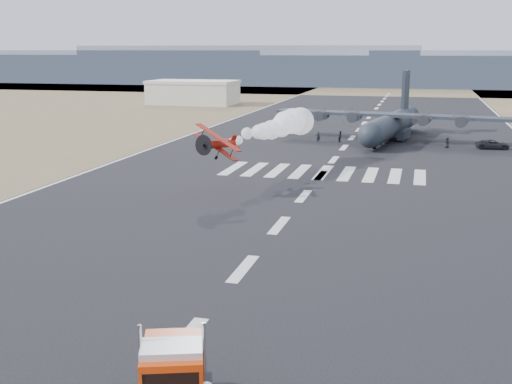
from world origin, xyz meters
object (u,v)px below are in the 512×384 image
at_px(crew_c, 381,142).
at_px(crew_f, 387,138).
at_px(transport_aircraft, 392,123).
at_px(support_vehicle, 493,144).
at_px(crew_b, 341,137).
at_px(crew_d, 374,138).
at_px(crew_h, 379,139).
at_px(crew_e, 447,142).
at_px(aerobatic_biplane, 218,144).
at_px(crew_a, 318,137).
at_px(crew_g, 362,137).
at_px(hangar_left, 193,92).

xyz_separation_m(crew_c, crew_f, (0.67, 3.65, 0.15)).
distance_m(transport_aircraft, support_vehicle, 17.65).
distance_m(crew_b, crew_d, 5.61).
bearing_deg(crew_f, crew_h, -78.77).
bearing_deg(transport_aircraft, crew_e, -29.27).
relative_size(aerobatic_biplane, crew_b, 3.04).
bearing_deg(crew_f, transport_aircraft, 134.90).
xyz_separation_m(aerobatic_biplane, crew_c, (14.69, 40.14, -4.78)).
relative_size(crew_a, crew_h, 1.02).
distance_m(crew_a, crew_b, 3.83).
relative_size(support_vehicle, crew_f, 2.73).
distance_m(crew_c, crew_e, 10.40).
distance_m(transport_aircraft, crew_g, 6.38).
bearing_deg(transport_aircraft, crew_d, -112.91).
relative_size(crew_a, crew_e, 1.03).
height_order(aerobatic_biplane, crew_c, aerobatic_biplane).
bearing_deg(crew_e, crew_b, -53.54).
bearing_deg(crew_b, crew_g, -49.52).
distance_m(crew_c, crew_h, 2.19).
xyz_separation_m(crew_e, crew_g, (-13.77, 3.49, -0.04)).
bearing_deg(transport_aircraft, crew_f, -85.71).
height_order(crew_a, crew_h, crew_a).
xyz_separation_m(support_vehicle, crew_c, (-17.23, -1.91, 0.08)).
bearing_deg(crew_f, aerobatic_biplane, -59.28).
height_order(hangar_left, crew_d, hangar_left).
bearing_deg(crew_e, crew_a, -49.21).
bearing_deg(crew_c, hangar_left, -121.61).
distance_m(crew_a, crew_f, 11.40).
height_order(support_vehicle, crew_c, crew_c).
distance_m(crew_a, crew_e, 21.00).
distance_m(transport_aircraft, crew_d, 5.37).
distance_m(hangar_left, crew_e, 96.92).
distance_m(support_vehicle, crew_a, 27.91).
height_order(aerobatic_biplane, crew_b, aerobatic_biplane).
height_order(hangar_left, crew_g, hangar_left).
bearing_deg(crew_a, aerobatic_biplane, 83.08).
relative_size(transport_aircraft, crew_f, 21.19).
bearing_deg(aerobatic_biplane, crew_g, 86.35).
distance_m(crew_b, crew_h, 6.63).
xyz_separation_m(crew_f, crew_g, (-4.14, 1.29, -0.13)).
bearing_deg(transport_aircraft, crew_g, -130.69).
height_order(crew_b, crew_h, crew_b).
height_order(hangar_left, crew_a, hangar_left).
bearing_deg(crew_e, transport_aircraft, -84.98).
bearing_deg(crew_b, aerobatic_biplane, -169.42).
xyz_separation_m(hangar_left, crew_a, (47.00, -67.96, -2.53)).
bearing_deg(hangar_left, crew_e, -45.44).
height_order(support_vehicle, crew_e, crew_e).
relative_size(crew_d, crew_h, 0.94).
bearing_deg(support_vehicle, crew_e, 90.39).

